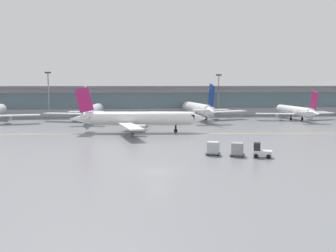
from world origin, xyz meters
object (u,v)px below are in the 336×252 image
Objects in this scene: gate_airplane_2 at (93,111)px; gate_airplane_4 at (295,111)px; cargo_dolly_lead at (237,149)px; apron_light_mast_2 at (218,93)px; gate_airplane_3 at (197,109)px; cargo_dolly_trailing at (213,148)px; apron_light_mast_1 at (49,93)px; baggage_tug at (261,151)px; taxiing_regional_jet at (139,119)px.

gate_airplane_2 is 57.11m from gate_airplane_4.
apron_light_mast_2 is (14.68, 66.75, 6.29)m from cargo_dolly_lead.
cargo_dolly_trailing is (-8.42, -52.67, -2.07)m from gate_airplane_3.
cargo_dolly_trailing is 0.18× the size of apron_light_mast_1.
gate_airplane_2 is at bearing -161.93° from apron_light_mast_2.
cargo_dolly_lead is at bearing -102.40° from apron_light_mast_2.
gate_airplane_4 is 72.27m from apron_light_mast_1.
baggage_tug is 0.22× the size of apron_light_mast_2.
gate_airplane_4 is at bearing 76.26° from cargo_dolly_trailing.
gate_airplane_3 is 53.38m from cargo_dolly_trailing.
gate_airplane_4 is 10.01× the size of cargo_dolly_lead.
taxiing_regional_jet is at bearing -125.03° from apron_light_mast_2.
gate_airplane_3 is 2.27× the size of apron_light_mast_1.
taxiing_regional_jet is 2.19× the size of apron_light_mast_2.
gate_airplane_3 is at bearing 110.25° from baggage_tug.
cargo_dolly_lead is 0.18× the size of apron_light_mast_1.
gate_airplane_2 is 0.93× the size of gate_airplane_3.
gate_airplane_4 is (27.66, -3.53, -0.58)m from gate_airplane_3.
apron_light_mast_1 is (-40.90, 65.45, 6.71)m from baggage_tug.
taxiing_regional_jet is 2.11× the size of apron_light_mast_1.
gate_airplane_2 reaches higher than gate_airplane_4.
gate_airplane_2 is 2.19× the size of apron_light_mast_2.
cargo_dolly_lead is 68.64m from apron_light_mast_2.
baggage_tug is at bearing 172.92° from gate_airplane_3.
gate_airplane_3 is 31.73m from taxiing_regional_jet.
apron_light_mast_1 reaches higher than gate_airplane_2.
gate_airplane_3 is 44.53m from apron_light_mast_1.
gate_airplane_4 is 1.85× the size of apron_light_mast_1.
baggage_tug is 1.15× the size of cargo_dolly_trailing.
taxiing_regional_jet is at bearing 132.18° from cargo_dolly_trailing.
apron_light_mast_2 reaches higher than gate_airplane_3.
gate_airplane_2 reaches higher than taxiing_regional_jet.
cargo_dolly_trailing is (9.43, -26.44, -1.84)m from taxiing_regional_jet.
apron_light_mast_2 is at bearing 60.57° from taxiing_regional_jet.
taxiing_regional_jet is 44.58m from apron_light_mast_1.
apron_light_mast_2 reaches higher than taxiing_regional_jet.
gate_airplane_2 is at bearing 134.16° from cargo_dolly_trailing.
taxiing_regional_jet reaches higher than cargo_dolly_trailing.
gate_airplane_4 is 60.26m from cargo_dolly_lead.
taxiing_regional_jet is at bearing -151.87° from gate_airplane_2.
gate_airplane_4 is at bearing -10.98° from apron_light_mast_1.
gate_airplane_4 is 59.76m from baggage_tug.
cargo_dolly_lead is at bearing 0.00° from cargo_dolly_trailing.
cargo_dolly_trailing is at bearing 142.29° from gate_airplane_4.
apron_light_mast_1 is at bearing 58.31° from gate_airplane_2.
apron_light_mast_1 is (-43.11, 10.20, 4.48)m from gate_airplane_3.
baggage_tug reaches higher than cargo_dolly_trailing.
cargo_dolly_lead is at bearing -151.39° from gate_airplane_2.
gate_airplane_4 reaches higher than baggage_tug.
baggage_tug is at bearing -0.00° from cargo_dolly_trailing.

